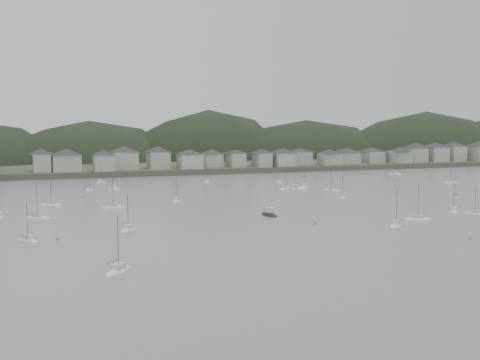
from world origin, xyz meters
name	(u,v)px	position (x,y,z in m)	size (l,w,h in m)	color
ground	(349,231)	(0.00, 0.00, 0.00)	(900.00, 900.00, 0.00)	slate
far_shore_land	(132,160)	(0.00, 295.00, 1.50)	(900.00, 250.00, 3.00)	#383D2D
forested_ridge	(146,181)	(4.83, 269.40, -11.28)	(851.55, 103.94, 102.57)	black
waterfront_town	(256,156)	(50.59, 183.34, 8.66)	(451.48, 28.46, 12.92)	#A4A296
sailboat_lead	(475,213)	(48.56, 10.85, 0.19)	(6.11, 5.77, 8.75)	silver
moored_fleet	(249,198)	(0.67, 68.21, 0.18)	(236.13, 173.09, 14.02)	silver
motor_launch_far	(269,214)	(-8.22, 29.65, 0.29)	(3.48, 8.35, 3.95)	black
mooring_buoys	(249,203)	(-4.17, 55.62, 0.15)	(144.73, 141.95, 0.70)	#AF753A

